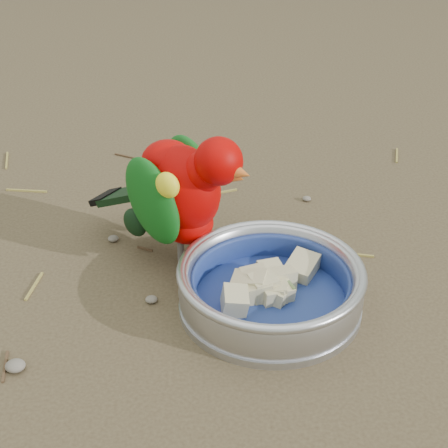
{
  "coord_description": "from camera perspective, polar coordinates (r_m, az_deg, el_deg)",
  "views": [
    {
      "loc": [
        -0.04,
        -0.7,
        0.54
      ],
      "look_at": [
        0.02,
        0.06,
        0.08
      ],
      "focal_mm": 55.0,
      "sensor_mm": 36.0,
      "label": 1
    }
  ],
  "objects": [
    {
      "name": "ground",
      "position": [
        0.89,
        -0.87,
        -6.47
      ],
      "size": [
        60.0,
        60.0,
        0.0
      ],
      "primitive_type": "plane",
      "color": "#4E402C"
    },
    {
      "name": "lory_parrot",
      "position": [
        0.92,
        -3.47,
        1.98
      ],
      "size": [
        0.26,
        0.24,
        0.19
      ],
      "primitive_type": null,
      "rotation": [
        0.0,
        0.0,
        -2.25
      ],
      "color": "#AD0100",
      "rests_on": "ground"
    },
    {
      "name": "ground_debris",
      "position": [
        0.97,
        -2.04,
        -2.84
      ],
      "size": [
        0.9,
        0.8,
        0.01
      ],
      "primitive_type": null,
      "color": "olive",
      "rests_on": "ground"
    },
    {
      "name": "fruit_wedges",
      "position": [
        0.86,
        3.89,
        -5.29
      ],
      "size": [
        0.14,
        0.14,
        0.03
      ],
      "primitive_type": null,
      "color": "#C4B98B",
      "rests_on": "food_bowl"
    },
    {
      "name": "food_bowl",
      "position": [
        0.88,
        3.83,
        -6.5
      ],
      "size": [
        0.23,
        0.23,
        0.02
      ],
      "primitive_type": "cylinder",
      "color": "#B2B2BA",
      "rests_on": "ground"
    },
    {
      "name": "bowl_wall",
      "position": [
        0.86,
        3.9,
        -4.92
      ],
      "size": [
        0.23,
        0.23,
        0.04
      ],
      "primitive_type": null,
      "color": "#B2B2BA",
      "rests_on": "food_bowl"
    }
  ]
}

